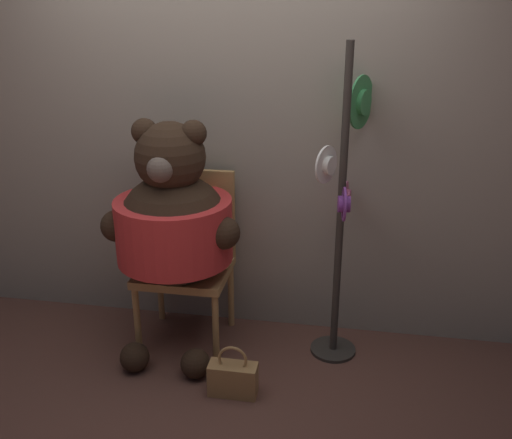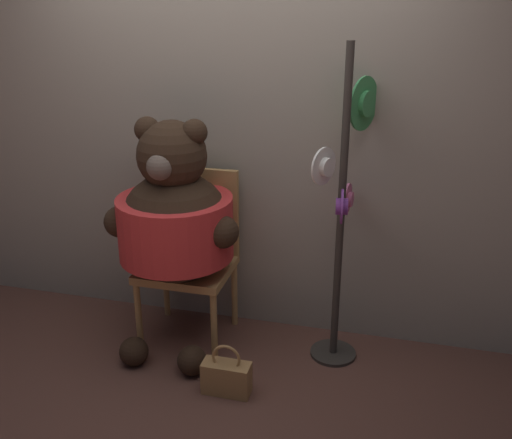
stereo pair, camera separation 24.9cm
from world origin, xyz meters
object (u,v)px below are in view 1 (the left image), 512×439
(chair, at_px, (188,251))
(handbag_on_ground, at_px, (233,378))
(hat_display_rack, at_px, (343,203))
(teddy_bear, at_px, (173,223))

(chair, xyz_separation_m, handbag_on_ground, (0.41, -0.58, -0.48))
(hat_display_rack, distance_m, handbag_on_ground, 1.15)
(chair, bearing_deg, teddy_bear, -98.49)
(hat_display_rack, height_order, handbag_on_ground, hat_display_rack)
(teddy_bear, relative_size, hat_display_rack, 0.78)
(teddy_bear, bearing_deg, hat_display_rack, 7.13)
(hat_display_rack, bearing_deg, teddy_bear, -172.87)
(hat_display_rack, xyz_separation_m, handbag_on_ground, (-0.54, -0.53, -0.87))
(chair, xyz_separation_m, teddy_bear, (-0.03, -0.17, 0.26))
(chair, relative_size, hat_display_rack, 0.58)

